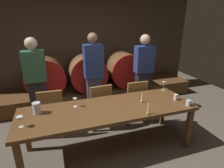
{
  "coord_description": "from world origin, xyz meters",
  "views": [
    {
      "loc": [
        -0.76,
        -2.11,
        1.99
      ],
      "look_at": [
        0.13,
        0.52,
        0.97
      ],
      "focal_mm": 29.07,
      "sensor_mm": 36.0,
      "label": 1
    }
  ],
  "objects_px": {
    "cup_left": "(176,97)",
    "guest_right": "(143,73)",
    "guest_center": "(94,75)",
    "candle_right": "(142,100)",
    "dining_table": "(109,112)",
    "cup_right": "(189,103)",
    "wine_barrel_center": "(86,71)",
    "candle_left": "(148,111)",
    "wine_barrel_right": "(122,68)",
    "chair_left": "(52,110)",
    "wine_glass_right": "(164,84)",
    "wine_barrel_left": "(46,75)",
    "chair_right": "(135,99)",
    "wine_glass_left": "(20,120)",
    "chair_center": "(100,104)",
    "guest_left": "(37,83)",
    "pitcher": "(37,108)",
    "wine_glass_center": "(75,101)"
  },
  "relations": [
    {
      "from": "cup_left",
      "to": "guest_right",
      "type": "bearing_deg",
      "value": 89.54
    },
    {
      "from": "guest_center",
      "to": "candle_right",
      "type": "height_order",
      "value": "guest_center"
    },
    {
      "from": "dining_table",
      "to": "guest_center",
      "type": "distance_m",
      "value": 1.23
    },
    {
      "from": "guest_center",
      "to": "cup_right",
      "type": "bearing_deg",
      "value": 125.14
    },
    {
      "from": "wine_barrel_center",
      "to": "guest_center",
      "type": "xyz_separation_m",
      "value": [
        0.03,
        -0.69,
        0.12
      ]
    },
    {
      "from": "candle_left",
      "to": "cup_right",
      "type": "xyz_separation_m",
      "value": [
        0.71,
        0.03,
        -0.01
      ]
    },
    {
      "from": "wine_barrel_right",
      "to": "chair_left",
      "type": "bearing_deg",
      "value": -145.78
    },
    {
      "from": "candle_left",
      "to": "wine_glass_right",
      "type": "distance_m",
      "value": 1.0
    },
    {
      "from": "wine_barrel_left",
      "to": "cup_left",
      "type": "relative_size",
      "value": 9.2
    },
    {
      "from": "chair_right",
      "to": "wine_glass_left",
      "type": "distance_m",
      "value": 2.08
    },
    {
      "from": "chair_center",
      "to": "candle_right",
      "type": "distance_m",
      "value": 0.87
    },
    {
      "from": "chair_left",
      "to": "chair_center",
      "type": "height_order",
      "value": "same"
    },
    {
      "from": "guest_left",
      "to": "cup_right",
      "type": "relative_size",
      "value": 18.98
    },
    {
      "from": "dining_table",
      "to": "chair_right",
      "type": "bearing_deg",
      "value": 40.12
    },
    {
      "from": "guest_right",
      "to": "dining_table",
      "type": "bearing_deg",
      "value": 46.57
    },
    {
      "from": "candle_right",
      "to": "pitcher",
      "type": "height_order",
      "value": "candle_right"
    },
    {
      "from": "chair_right",
      "to": "wine_barrel_left",
      "type": "bearing_deg",
      "value": -36.47
    },
    {
      "from": "chair_right",
      "to": "pitcher",
      "type": "bearing_deg",
      "value": 16.75
    },
    {
      "from": "wine_barrel_center",
      "to": "wine_glass_left",
      "type": "distance_m",
      "value": 2.37
    },
    {
      "from": "chair_right",
      "to": "candle_right",
      "type": "height_order",
      "value": "candle_right"
    },
    {
      "from": "wine_barrel_left",
      "to": "dining_table",
      "type": "distance_m",
      "value": 2.1
    },
    {
      "from": "guest_center",
      "to": "cup_left",
      "type": "xyz_separation_m",
      "value": [
        1.04,
        -1.3,
        -0.1
      ]
    },
    {
      "from": "candle_right",
      "to": "wine_glass_center",
      "type": "distance_m",
      "value": 1.03
    },
    {
      "from": "wine_barrel_right",
      "to": "candle_right",
      "type": "xyz_separation_m",
      "value": [
        -0.43,
        -1.89,
        0.01
      ]
    },
    {
      "from": "candle_left",
      "to": "chair_right",
      "type": "bearing_deg",
      "value": 73.97
    },
    {
      "from": "cup_left",
      "to": "wine_barrel_left",
      "type": "bearing_deg",
      "value": 135.16
    },
    {
      "from": "chair_left",
      "to": "wine_glass_center",
      "type": "relative_size",
      "value": 6.27
    },
    {
      "from": "candle_left",
      "to": "candle_right",
      "type": "relative_size",
      "value": 1.12
    },
    {
      "from": "wine_glass_center",
      "to": "cup_left",
      "type": "xyz_separation_m",
      "value": [
        1.57,
        -0.28,
        -0.05
      ]
    },
    {
      "from": "dining_table",
      "to": "cup_left",
      "type": "relative_size",
      "value": 26.58
    },
    {
      "from": "wine_glass_left",
      "to": "wine_glass_center",
      "type": "xyz_separation_m",
      "value": [
        0.7,
        0.33,
        -0.0
      ]
    },
    {
      "from": "guest_center",
      "to": "dining_table",
      "type": "bearing_deg",
      "value": 86.23
    },
    {
      "from": "guest_left",
      "to": "wine_glass_right",
      "type": "xyz_separation_m",
      "value": [
        2.2,
        -0.79,
        -0.01
      ]
    },
    {
      "from": "guest_center",
      "to": "cup_right",
      "type": "xyz_separation_m",
      "value": [
        1.1,
        -1.54,
        -0.11
      ]
    },
    {
      "from": "guest_left",
      "to": "cup_left",
      "type": "xyz_separation_m",
      "value": [
        2.14,
        -1.22,
        -0.08
      ]
    },
    {
      "from": "wine_barrel_center",
      "to": "guest_center",
      "type": "relative_size",
      "value": 0.52
    },
    {
      "from": "chair_right",
      "to": "guest_center",
      "type": "relative_size",
      "value": 0.51
    },
    {
      "from": "wine_barrel_center",
      "to": "wine_glass_center",
      "type": "bearing_deg",
      "value": -106.41
    },
    {
      "from": "cup_left",
      "to": "guest_left",
      "type": "bearing_deg",
      "value": 150.39
    },
    {
      "from": "candle_right",
      "to": "dining_table",
      "type": "bearing_deg",
      "value": -178.97
    },
    {
      "from": "pitcher",
      "to": "cup_right",
      "type": "bearing_deg",
      "value": -12.54
    },
    {
      "from": "chair_center",
      "to": "wine_glass_right",
      "type": "relative_size",
      "value": 5.31
    },
    {
      "from": "wine_glass_center",
      "to": "cup_right",
      "type": "relative_size",
      "value": 1.58
    },
    {
      "from": "chair_center",
      "to": "cup_right",
      "type": "bearing_deg",
      "value": 135.14
    },
    {
      "from": "wine_barrel_left",
      "to": "wine_glass_left",
      "type": "relative_size",
      "value": 6.2
    },
    {
      "from": "wine_barrel_right",
      "to": "cup_left",
      "type": "distance_m",
      "value": 2.0
    },
    {
      "from": "chair_center",
      "to": "guest_center",
      "type": "relative_size",
      "value": 0.51
    },
    {
      "from": "wine_glass_center",
      "to": "guest_left",
      "type": "bearing_deg",
      "value": 121.28
    },
    {
      "from": "guest_left",
      "to": "wine_barrel_left",
      "type": "bearing_deg",
      "value": -98.04
    },
    {
      "from": "wine_barrel_left",
      "to": "cup_right",
      "type": "xyz_separation_m",
      "value": [
        2.06,
        -2.23,
        0.01
      ]
    }
  ]
}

